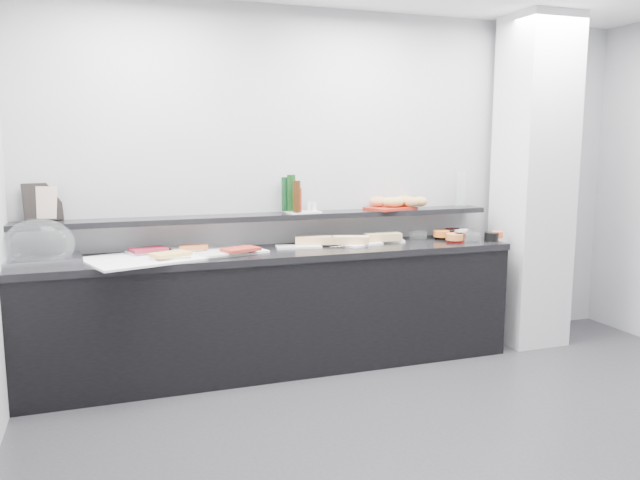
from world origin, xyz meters
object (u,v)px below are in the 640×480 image
object	(u,v)px
condiment_tray	(304,212)
framed_print	(43,202)
sandwich_plate_mid	(363,244)
carafe	(461,189)
cloche_base	(40,260)
bread_tray	(390,208)

from	to	relation	value
condiment_tray	framed_print	bearing A→B (deg)	172.48
sandwich_plate_mid	carafe	size ratio (longest dim) A/B	1.02
condiment_tray	carafe	xyz separation A→B (m)	(1.39, 0.02, 0.14)
sandwich_plate_mid	condiment_tray	world-z (taller)	condiment_tray
cloche_base	carafe	bearing A→B (deg)	-2.60
framed_print	carafe	distance (m)	3.23
cloche_base	condiment_tray	world-z (taller)	condiment_tray
condiment_tray	cloche_base	bearing A→B (deg)	-179.89
bread_tray	framed_print	bearing A→B (deg)	159.36
cloche_base	framed_print	size ratio (longest dim) A/B	1.98
sandwich_plate_mid	carafe	distance (m)	1.06
framed_print	carafe	bearing A→B (deg)	-19.97
bread_tray	sandwich_plate_mid	bearing A→B (deg)	-167.98
sandwich_plate_mid	carafe	bearing A→B (deg)	-9.49
framed_print	sandwich_plate_mid	bearing A→B (deg)	-25.30
sandwich_plate_mid	cloche_base	bearing A→B (deg)	158.94
carafe	sandwich_plate_mid	bearing A→B (deg)	-169.18
cloche_base	sandwich_plate_mid	world-z (taller)	cloche_base
framed_print	condiment_tray	world-z (taller)	framed_print
framed_print	condiment_tray	xyz separation A→B (m)	(1.84, -0.11, -0.12)
condiment_tray	bread_tray	world-z (taller)	bread_tray
sandwich_plate_mid	framed_print	xyz separation A→B (m)	(-2.27, 0.28, 0.37)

